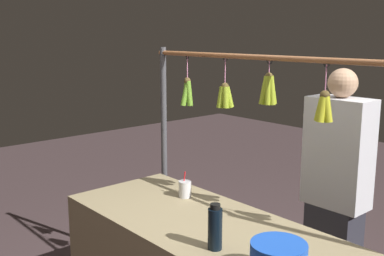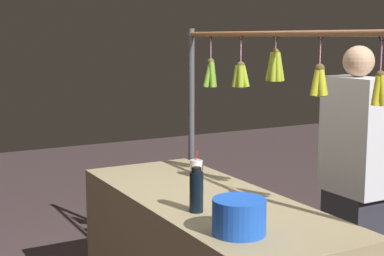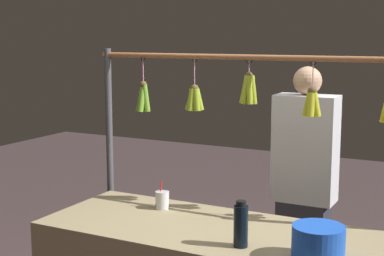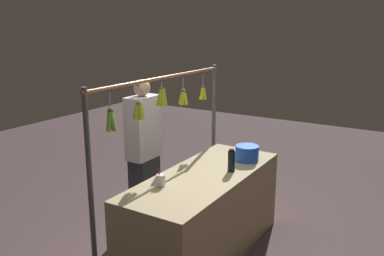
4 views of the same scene
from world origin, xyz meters
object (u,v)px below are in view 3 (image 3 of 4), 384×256
vendor_person (304,196)px  water_bottle (241,225)px  blue_bucket (318,243)px  drink_cup (162,200)px

vendor_person → water_bottle: bearing=90.1°
blue_bucket → drink_cup: 1.08m
water_bottle → drink_cup: (0.65, -0.36, -0.06)m
water_bottle → blue_bucket: bearing=-179.1°
water_bottle → blue_bucket: 0.38m
blue_bucket → vendor_person: bearing=-70.2°
blue_bucket → drink_cup: drink_cup is taller
water_bottle → vendor_person: bearing=-89.9°
drink_cup → vendor_person: size_ratio=0.10×
blue_bucket → vendor_person: 1.12m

